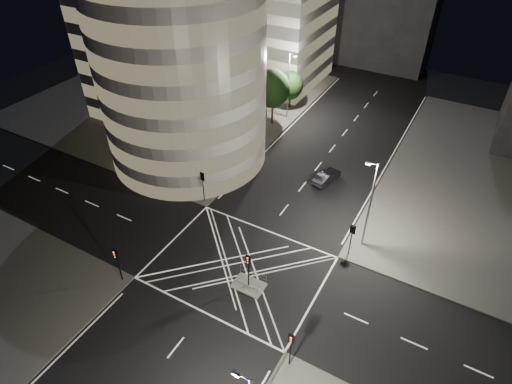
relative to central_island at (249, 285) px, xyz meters
The scene contains 22 objects.
ground 2.50m from the central_island, 143.13° to the left, with size 120.00×120.00×0.00m, color black.
sidewalk_far_left 42.11m from the central_island, 137.41° to the left, with size 42.00×42.00×0.15m, color #4E4C49.
central_island is the anchor object (origin of this frame).
office_tower_curved 32.93m from the central_island, 138.33° to the left, with size 30.00×29.00×27.20m.
office_block_rear 50.90m from the central_island, 118.89° to the left, with size 24.00×16.00×22.00m, color #989490.
building_far_end 60.46m from the central_island, 95.76° to the left, with size 18.00×8.00×18.00m, color black.
tree_a 16.85m from the central_island, 139.97° to the left, with size 3.97×3.97×6.38m.
tree_b 21.38m from the central_island, 127.15° to the left, with size 4.94×4.94×8.14m.
tree_c 26.17m from the central_island, 119.05° to the left, with size 4.11×4.11×7.04m.
tree_d 31.62m from the central_island, 113.68° to the left, with size 4.90×4.90×8.37m.
tree_e 36.89m from the central_island, 109.92° to the left, with size 3.92×3.92×5.98m.
traffic_signal_fl 13.91m from the central_island, 142.46° to the left, with size 0.55×0.22×4.00m.
traffic_signal_nl 12.36m from the central_island, 153.86° to the right, with size 0.55×0.22×4.00m.
traffic_signal_fr 11.10m from the central_island, 50.67° to the left, with size 0.55×0.22×4.00m.
traffic_signal_nr 9.08m from the central_island, 37.93° to the right, with size 0.55×0.22×4.00m.
traffic_signal_island 2.84m from the central_island, ahead, with size 0.55×0.22×4.00m.
street_lamp_left_near 18.52m from the central_island, 130.27° to the left, with size 1.25×0.25×10.00m.
street_lamp_left_far 33.95m from the central_island, 109.95° to the left, with size 1.25×0.25×10.00m.
street_lamp_right_far 13.98m from the central_island, 54.70° to the left, with size 1.25×0.25×10.00m.
railing_island_south 1.10m from the central_island, 90.00° to the right, with size 2.80×0.06×1.10m, color slate.
railing_island_north 1.10m from the central_island, 90.00° to the left, with size 2.80×0.06×1.10m, color slate.
sedan 18.95m from the central_island, 89.66° to the left, with size 1.52×4.36×1.44m, color black.
Camera 1 is at (15.43, -23.95, 31.76)m, focal length 30.00 mm.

